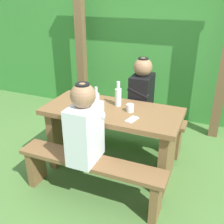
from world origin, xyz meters
name	(u,v)px	position (x,y,z in m)	size (l,w,h in m)	color
ground_plane	(112,167)	(0.00, 0.00, 0.00)	(12.00, 12.00, 0.00)	#4B7437
hedge_backdrop	(158,45)	(0.00, 1.89, 1.04)	(6.40, 0.79, 2.09)	#388335
pergola_post_left	(81,52)	(-1.00, 1.21, 0.98)	(0.12, 0.12, 1.95)	brown
picnic_table	(112,129)	(0.00, 0.00, 0.49)	(1.40, 0.64, 0.72)	brown
bench_near	(91,171)	(0.00, -0.51, 0.31)	(1.40, 0.24, 0.43)	brown
bench_far	(128,124)	(0.00, 0.51, 0.31)	(1.40, 0.24, 0.43)	brown
person_white_shirt	(85,126)	(-0.04, -0.51, 0.76)	(0.25, 0.35, 0.72)	silver
person_black_coat	(142,91)	(0.16, 0.51, 0.76)	(0.25, 0.35, 0.72)	black
drinking_glass	(130,108)	(0.19, 0.01, 0.76)	(0.08, 0.08, 0.08)	silver
bottle_left	(96,101)	(-0.14, -0.06, 0.81)	(0.06, 0.06, 0.24)	silver
bottle_right	(118,96)	(0.02, 0.11, 0.82)	(0.07, 0.07, 0.26)	silver
cell_phone	(132,119)	(0.27, -0.16, 0.72)	(0.07, 0.14, 0.01)	silver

